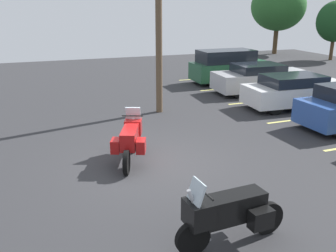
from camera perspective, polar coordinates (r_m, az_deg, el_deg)
ground at (r=10.73m, az=-2.40°, el=-5.90°), size 44.00×44.00×0.10m
motorcycle_touring at (r=10.69m, az=-5.71°, el=-1.89°), size 2.18×1.24×1.42m
motorcycle_second at (r=7.10m, az=9.15°, el=-12.82°), size 0.98×2.31×1.44m
car_green at (r=21.85m, az=9.32°, el=8.94°), size 1.86×4.54×1.86m
car_silver at (r=19.65m, az=13.96°, el=7.05°), size 2.19×4.96×1.46m
car_white at (r=17.27m, az=19.16°, el=5.07°), size 2.04×4.91×1.43m
utility_pole at (r=15.15m, az=-1.43°, el=16.77°), size 1.79×0.49×7.63m
tree_rear at (r=33.24m, az=24.12°, el=14.31°), size 2.89×2.89×4.59m
tree_right at (r=35.82m, az=16.45°, el=17.07°), size 4.73×4.73×6.23m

